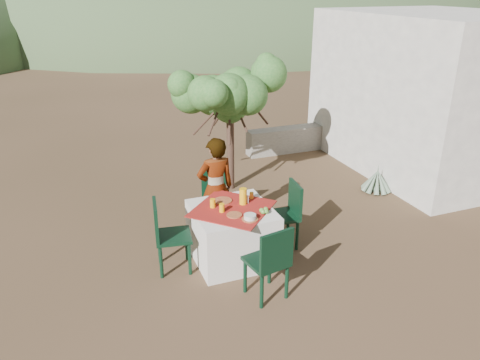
{
  "coord_description": "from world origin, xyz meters",
  "views": [
    {
      "loc": [
        -1.3,
        -5.5,
        3.5
      ],
      "look_at": [
        0.83,
        0.09,
        0.97
      ],
      "focal_mm": 35.0,
      "sensor_mm": 36.0,
      "label": 1
    }
  ],
  "objects_px": {
    "chair_left": "(166,233)",
    "chair_right": "(287,212)",
    "shrub_tree": "(232,99)",
    "guesthouse": "(432,91)",
    "person": "(216,188)",
    "agave": "(377,181)",
    "table": "(232,234)",
    "juice_pitcher": "(243,196)",
    "chair_far": "(215,195)",
    "chair_near": "(270,260)"
  },
  "relations": [
    {
      "from": "shrub_tree",
      "to": "chair_far",
      "type": "bearing_deg",
      "value": -121.3
    },
    {
      "from": "shrub_tree",
      "to": "juice_pitcher",
      "type": "height_order",
      "value": "shrub_tree"
    },
    {
      "from": "chair_left",
      "to": "agave",
      "type": "distance_m",
      "value": 4.26
    },
    {
      "from": "shrub_tree",
      "to": "guesthouse",
      "type": "bearing_deg",
      "value": -2.78
    },
    {
      "from": "table",
      "to": "chair_right",
      "type": "xyz_separation_m",
      "value": [
        0.85,
        0.07,
        0.15
      ]
    },
    {
      "from": "juice_pitcher",
      "to": "chair_near",
      "type": "bearing_deg",
      "value": -94.11
    },
    {
      "from": "chair_left",
      "to": "shrub_tree",
      "type": "distance_m",
      "value": 3.06
    },
    {
      "from": "person",
      "to": "shrub_tree",
      "type": "bearing_deg",
      "value": -121.28
    },
    {
      "from": "agave",
      "to": "chair_far",
      "type": "bearing_deg",
      "value": -178.38
    },
    {
      "from": "chair_near",
      "to": "juice_pitcher",
      "type": "distance_m",
      "value": 1.13
    },
    {
      "from": "chair_right",
      "to": "person",
      "type": "xyz_separation_m",
      "value": [
        -0.85,
        0.62,
        0.24
      ]
    },
    {
      "from": "chair_left",
      "to": "guesthouse",
      "type": "height_order",
      "value": "guesthouse"
    },
    {
      "from": "chair_left",
      "to": "agave",
      "type": "height_order",
      "value": "chair_left"
    },
    {
      "from": "table",
      "to": "chair_near",
      "type": "relative_size",
      "value": 1.36
    },
    {
      "from": "chair_left",
      "to": "person",
      "type": "distance_m",
      "value": 1.11
    },
    {
      "from": "guesthouse",
      "to": "juice_pitcher",
      "type": "xyz_separation_m",
      "value": [
        -4.85,
        -2.04,
        -0.63
      ]
    },
    {
      "from": "shrub_tree",
      "to": "juice_pitcher",
      "type": "distance_m",
      "value": 2.46
    },
    {
      "from": "chair_left",
      "to": "person",
      "type": "height_order",
      "value": "person"
    },
    {
      "from": "shrub_tree",
      "to": "person",
      "type": "bearing_deg",
      "value": -117.73
    },
    {
      "from": "chair_far",
      "to": "chair_right",
      "type": "height_order",
      "value": "chair_right"
    },
    {
      "from": "juice_pitcher",
      "to": "chair_left",
      "type": "bearing_deg",
      "value": -178.69
    },
    {
      "from": "chair_right",
      "to": "guesthouse",
      "type": "relative_size",
      "value": 0.23
    },
    {
      "from": "chair_far",
      "to": "juice_pitcher",
      "type": "bearing_deg",
      "value": -76.23
    },
    {
      "from": "chair_far",
      "to": "agave",
      "type": "bearing_deg",
      "value": 11.3
    },
    {
      "from": "chair_far",
      "to": "guesthouse",
      "type": "bearing_deg",
      "value": 21.36
    },
    {
      "from": "chair_right",
      "to": "chair_far",
      "type": "bearing_deg",
      "value": -138.77
    },
    {
      "from": "chair_near",
      "to": "chair_left",
      "type": "bearing_deg",
      "value": -57.32
    },
    {
      "from": "shrub_tree",
      "to": "agave",
      "type": "relative_size",
      "value": 3.6
    },
    {
      "from": "chair_far",
      "to": "shrub_tree",
      "type": "distance_m",
      "value": 1.86
    },
    {
      "from": "agave",
      "to": "person",
      "type": "bearing_deg",
      "value": -171.23
    },
    {
      "from": "table",
      "to": "shrub_tree",
      "type": "bearing_deg",
      "value": 69.8
    },
    {
      "from": "chair_far",
      "to": "guesthouse",
      "type": "height_order",
      "value": "guesthouse"
    },
    {
      "from": "chair_near",
      "to": "agave",
      "type": "xyz_separation_m",
      "value": [
        3.1,
        2.18,
        -0.34
      ]
    },
    {
      "from": "table",
      "to": "juice_pitcher",
      "type": "height_order",
      "value": "juice_pitcher"
    },
    {
      "from": "table",
      "to": "chair_left",
      "type": "relative_size",
      "value": 1.33
    },
    {
      "from": "chair_left",
      "to": "shrub_tree",
      "type": "height_order",
      "value": "shrub_tree"
    },
    {
      "from": "table",
      "to": "person",
      "type": "height_order",
      "value": "person"
    },
    {
      "from": "person",
      "to": "chair_left",
      "type": "bearing_deg",
      "value": 32.44
    },
    {
      "from": "chair_left",
      "to": "chair_right",
      "type": "xyz_separation_m",
      "value": [
        1.73,
        0.02,
        -0.02
      ]
    },
    {
      "from": "chair_near",
      "to": "shrub_tree",
      "type": "relative_size",
      "value": 0.46
    },
    {
      "from": "chair_near",
      "to": "agave",
      "type": "relative_size",
      "value": 1.66
    },
    {
      "from": "chair_right",
      "to": "shrub_tree",
      "type": "xyz_separation_m",
      "value": [
        0.01,
        2.24,
        1.12
      ]
    },
    {
      "from": "chair_left",
      "to": "chair_far",
      "type": "bearing_deg",
      "value": -34.83
    },
    {
      "from": "chair_left",
      "to": "agave",
      "type": "bearing_deg",
      "value": -65.86
    },
    {
      "from": "chair_left",
      "to": "agave",
      "type": "relative_size",
      "value": 1.68
    },
    {
      "from": "person",
      "to": "agave",
      "type": "bearing_deg",
      "value": -174.78
    },
    {
      "from": "shrub_tree",
      "to": "guesthouse",
      "type": "distance_m",
      "value": 4.18
    },
    {
      "from": "chair_far",
      "to": "shrub_tree",
      "type": "xyz_separation_m",
      "value": [
        0.74,
        1.22,
        1.19
      ]
    },
    {
      "from": "person",
      "to": "juice_pitcher",
      "type": "distance_m",
      "value": 0.65
    },
    {
      "from": "chair_left",
      "to": "juice_pitcher",
      "type": "bearing_deg",
      "value": -80.04
    }
  ]
}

